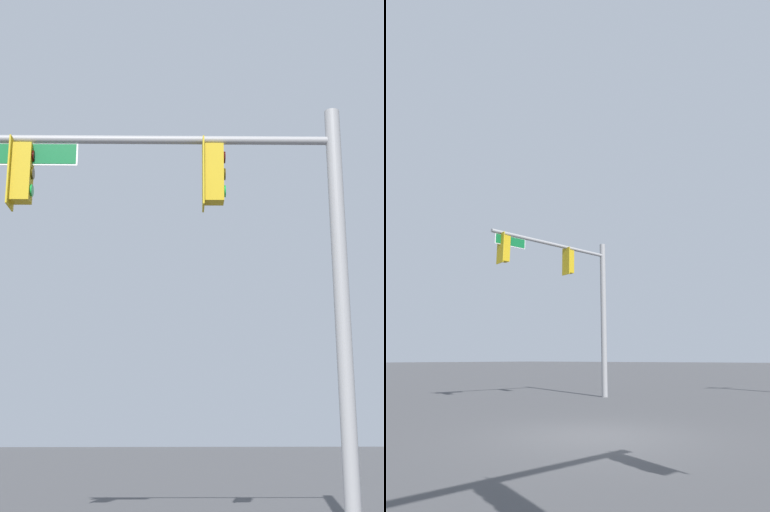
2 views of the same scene
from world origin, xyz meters
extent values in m
cylinder|color=gray|center=(-8.18, -5.44, 3.72)|extent=(0.28, 0.28, 7.44)
cylinder|color=gray|center=(-5.05, -6.02, 6.84)|extent=(6.29, 1.30, 0.16)
cube|color=gold|center=(-5.81, -5.88, 6.17)|extent=(0.12, 0.52, 1.30)
cube|color=#B79314|center=(-5.99, -5.84, 6.17)|extent=(0.41, 0.38, 1.10)
cylinder|color=#B79314|center=(-5.99, -5.84, 6.78)|extent=(0.04, 0.04, 0.12)
cylinder|color=#340503|center=(-6.19, -5.81, 6.50)|extent=(0.07, 0.22, 0.22)
cylinder|color=#392D05|center=(-6.19, -5.81, 6.17)|extent=(0.07, 0.22, 0.22)
cylinder|color=green|center=(-6.19, -5.81, 5.84)|extent=(0.07, 0.22, 0.22)
cube|color=gold|center=(-2.36, -6.51, 6.17)|extent=(0.12, 0.52, 1.30)
cube|color=#B79314|center=(-2.55, -6.48, 6.17)|extent=(0.41, 0.38, 1.10)
cylinder|color=#B79314|center=(-2.55, -6.48, 6.78)|extent=(0.04, 0.04, 0.12)
cylinder|color=#340503|center=(-2.75, -6.44, 6.50)|extent=(0.07, 0.22, 0.22)
cylinder|color=#392D05|center=(-2.75, -6.44, 6.17)|extent=(0.07, 0.22, 0.22)
cylinder|color=green|center=(-2.75, -6.44, 5.84)|extent=(0.07, 0.22, 0.22)
cube|color=#0F602D|center=(-2.82, -6.43, 6.55)|extent=(1.40, 0.30, 0.39)
cube|color=white|center=(-2.82, -6.43, 6.55)|extent=(1.45, 0.29, 0.45)
camera|label=1|loc=(-3.24, 6.06, 1.44)|focal=50.00mm
camera|label=2|loc=(8.04, 5.86, 1.73)|focal=28.00mm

